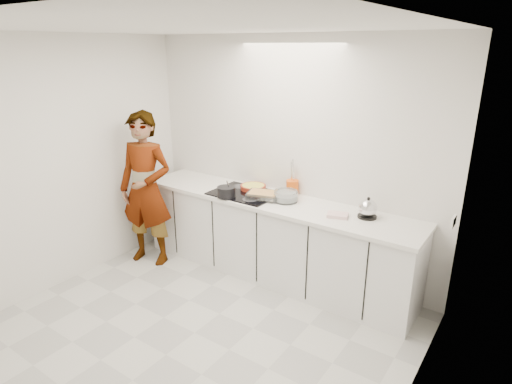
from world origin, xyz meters
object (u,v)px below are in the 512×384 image
Objects in this scene: utensil_crock at (292,188)px; mixing_bowl at (286,197)px; tart_dish at (253,187)px; baking_dish at (263,195)px; hob at (245,193)px; saucepan at (226,192)px; kettle at (368,209)px; cook at (146,189)px.

mixing_bowl is at bearing -77.26° from utensil_crock.
tart_dish is 0.77× the size of baking_dish.
hob is 0.24m from saucepan.
saucepan is 0.40m from baking_dish.
mixing_bowl is (0.59, 0.27, -0.02)m from saucepan.
utensil_crock is at bearing 31.18° from hob.
hob is 1.38m from kettle.
mixing_bowl is 0.17× the size of cook.
hob is 0.40× the size of cook.
baking_dish is (0.26, -0.18, 0.01)m from tart_dish.
cook reaches higher than saucepan.
tart_dish is 1.28× the size of saucepan.
mixing_bowl is 1.64m from cook.
kettle is (1.46, 0.33, 0.02)m from saucepan.
tart_dish is 0.46m from utensil_crock.
kettle is 0.94m from utensil_crock.
saucepan is at bearing -111.38° from hob.
mixing_bowl is at bearing 25.01° from saucepan.
cook is at bearing -165.61° from kettle.
kettle is at bearing 6.95° from baking_dish.
hob is at bearing -148.82° from utensil_crock.
cook reaches higher than utensil_crock.
cook is at bearing -154.16° from hob.
cook reaches higher than kettle.
cook reaches higher than mixing_bowl.
mixing_bowl is (0.50, 0.05, 0.05)m from hob.
kettle reaches higher than tart_dish.
utensil_crock is (0.45, 0.27, 0.08)m from hob.
cook is (-1.49, -0.78, -0.09)m from utensil_crock.
saucepan is (-0.09, -0.38, 0.03)m from tart_dish.
mixing_bowl is at bearing 3.96° from cook.
baking_dish reaches higher than tart_dish.
kettle is at bearing 12.86° from saucepan.
mixing_bowl is 0.23m from utensil_crock.
cook is (-0.96, -0.29, -0.08)m from saucepan.
mixing_bowl is 1.47× the size of kettle.
hob is at bearing -91.68° from tart_dish.
mixing_bowl is 0.88m from kettle.
saucepan is 1.13× the size of kettle.
kettle reaches higher than saucepan.
cook reaches higher than hob.
hob is 0.50m from mixing_bowl.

